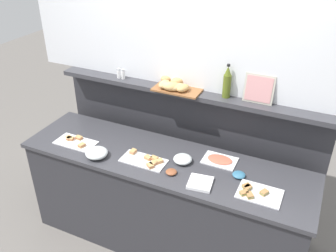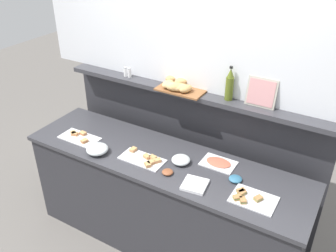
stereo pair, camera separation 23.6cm
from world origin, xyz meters
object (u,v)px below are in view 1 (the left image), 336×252
object	(u,v)px
sandwich_platter_side	(146,160)
napkin_stack	(200,183)
sandwich_platter_front	(76,142)
condiment_bowl_dark	(171,172)
framed_picture	(259,89)
salt_shaker	(119,73)
cold_cuts_platter	(220,160)
glass_bowl_medium	(183,159)
glass_bowl_large	(97,153)
bread_basket	(174,85)
sandwich_platter_rear	(257,193)
pepper_shaker	(123,74)
condiment_bowl_teal	(239,175)
olive_oil_bottle	(227,83)

from	to	relation	value
sandwich_platter_side	napkin_stack	xyz separation A→B (m)	(0.49, -0.08, -0.00)
sandwich_platter_side	sandwich_platter_front	bearing A→B (deg)	-178.91
condiment_bowl_dark	framed_picture	bearing A→B (deg)	53.67
sandwich_platter_front	salt_shaker	size ratio (longest dim) A/B	4.05
cold_cuts_platter	glass_bowl_medium	distance (m)	0.29
cold_cuts_platter	framed_picture	bearing A→B (deg)	60.61
sandwich_platter_side	glass_bowl_large	xyz separation A→B (m)	(-0.39, -0.11, 0.02)
condiment_bowl_dark	bread_basket	distance (m)	0.75
sandwich_platter_side	sandwich_platter_rear	size ratio (longest dim) A/B	1.19
sandwich_platter_rear	pepper_shaker	xyz separation A→B (m)	(-1.37, 0.54, 0.45)
sandwich_platter_rear	napkin_stack	size ratio (longest dim) A/B	1.78
sandwich_platter_front	napkin_stack	bearing A→B (deg)	-3.33
sandwich_platter_rear	condiment_bowl_dark	world-z (taller)	sandwich_platter_rear
napkin_stack	sandwich_platter_side	bearing A→B (deg)	170.68
condiment_bowl_teal	olive_oil_bottle	bearing A→B (deg)	122.10
salt_shaker	sandwich_platter_side	bearing A→B (deg)	-44.37
sandwich_platter_rear	cold_cuts_platter	size ratio (longest dim) A/B	1.15
cold_cuts_platter	olive_oil_bottle	bearing A→B (deg)	104.40
glass_bowl_medium	salt_shaker	world-z (taller)	salt_shaker
sandwich_platter_side	glass_bowl_medium	xyz separation A→B (m)	(0.27, 0.11, 0.02)
napkin_stack	bread_basket	xyz separation A→B (m)	(-0.47, 0.59, 0.44)
condiment_bowl_teal	sandwich_platter_front	bearing A→B (deg)	-174.40
bread_basket	framed_picture	distance (m)	0.69
sandwich_platter_side	pepper_shaker	distance (m)	0.85
sandwich_platter_side	pepper_shaker	world-z (taller)	pepper_shaker
sandwich_platter_side	sandwich_platter_front	distance (m)	0.67
sandwich_platter_rear	salt_shaker	xyz separation A→B (m)	(-1.42, 0.54, 0.45)
olive_oil_bottle	pepper_shaker	size ratio (longest dim) A/B	3.17
olive_oil_bottle	pepper_shaker	xyz separation A→B (m)	(-0.94, -0.02, -0.08)
napkin_stack	condiment_bowl_dark	bearing A→B (deg)	174.06
sandwich_platter_side	napkin_stack	size ratio (longest dim) A/B	2.13
sandwich_platter_side	sandwich_platter_rear	xyz separation A→B (m)	(0.88, -0.02, -0.00)
framed_picture	sandwich_platter_side	bearing A→B (deg)	-141.28
salt_shaker	framed_picture	size ratio (longest dim) A/B	0.38
cold_cuts_platter	glass_bowl_large	xyz separation A→B (m)	(-0.91, -0.36, 0.02)
condiment_bowl_dark	bread_basket	size ratio (longest dim) A/B	0.21
cold_cuts_platter	pepper_shaker	bearing A→B (deg)	165.10
cold_cuts_platter	condiment_bowl_teal	xyz separation A→B (m)	(0.19, -0.13, 0.01)
glass_bowl_medium	olive_oil_bottle	xyz separation A→B (m)	(0.18, 0.43, 0.51)
condiment_bowl_teal	bread_basket	distance (m)	0.91
condiment_bowl_teal	salt_shaker	size ratio (longest dim) A/B	1.11
napkin_stack	pepper_shaker	bearing A→B (deg)	148.36
sandwich_platter_front	sandwich_platter_rear	bearing A→B (deg)	-0.11
framed_picture	salt_shaker	bearing A→B (deg)	-178.22
sandwich_platter_rear	pepper_shaker	bearing A→B (deg)	158.57
condiment_bowl_dark	pepper_shaker	world-z (taller)	pepper_shaker
glass_bowl_large	pepper_shaker	size ratio (longest dim) A/B	2.06
sandwich_platter_side	sandwich_platter_front	world-z (taller)	same
salt_shaker	pepper_shaker	xyz separation A→B (m)	(0.04, 0.00, 0.00)
condiment_bowl_dark	condiment_bowl_teal	xyz separation A→B (m)	(0.47, 0.18, 0.00)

